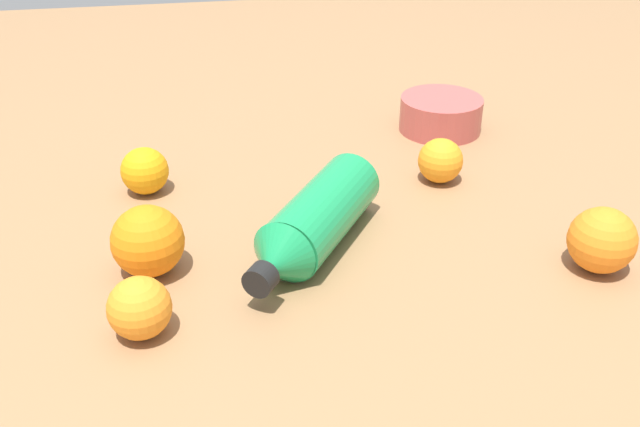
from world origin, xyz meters
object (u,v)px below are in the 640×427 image
object	(u,v)px
water_bottle	(312,223)
orange_1	(440,161)
orange_0	(602,240)
orange_4	(148,241)
orange_3	(145,171)
orange_2	(139,308)
ceramic_bowl	(441,114)

from	to	relation	value
water_bottle	orange_1	size ratio (longest dim) A/B	3.79
orange_0	orange_1	world-z (taller)	orange_0
orange_0	orange_4	xyz separation A→B (m)	(-0.49, 0.08, 0.00)
orange_3	orange_4	distance (m)	0.19
water_bottle	orange_3	xyz separation A→B (m)	(-0.19, 0.18, -0.01)
water_bottle	orange_2	xyz separation A→B (m)	(-0.19, -0.12, -0.01)
orange_1	orange_4	size ratio (longest dim) A/B	0.77
orange_0	orange_1	xyz separation A→B (m)	(-0.10, 0.23, -0.01)
orange_1	orange_4	world-z (taller)	orange_4
orange_3	orange_4	world-z (taller)	orange_4
orange_2	orange_3	bearing A→B (deg)	90.89
orange_0	orange_2	distance (m)	0.50
water_bottle	ceramic_bowl	size ratio (longest dim) A/B	1.80
water_bottle	orange_4	size ratio (longest dim) A/B	2.91
orange_2	orange_4	world-z (taller)	orange_4
orange_0	ceramic_bowl	distance (m)	0.40
orange_2	ceramic_bowl	xyz separation A→B (m)	(0.45, 0.42, -0.00)
orange_3	orange_4	size ratio (longest dim) A/B	0.79
water_bottle	orange_3	distance (m)	0.26
orange_2	orange_3	world-z (taller)	same
orange_1	orange_4	xyz separation A→B (m)	(-0.39, -0.15, 0.01)
water_bottle	orange_2	bearing A→B (deg)	-23.28
orange_1	ceramic_bowl	xyz separation A→B (m)	(0.06, 0.17, -0.00)
orange_1	ceramic_bowl	world-z (taller)	orange_1
orange_2	orange_4	distance (m)	0.11
orange_2	ceramic_bowl	size ratio (longest dim) A/B	0.49
water_bottle	orange_1	world-z (taller)	water_bottle
orange_0	ceramic_bowl	size ratio (longest dim) A/B	0.58
water_bottle	orange_0	world-z (taller)	same
orange_1	ceramic_bowl	bearing A→B (deg)	70.84
water_bottle	ceramic_bowl	world-z (taller)	water_bottle
orange_0	orange_1	size ratio (longest dim) A/B	1.21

